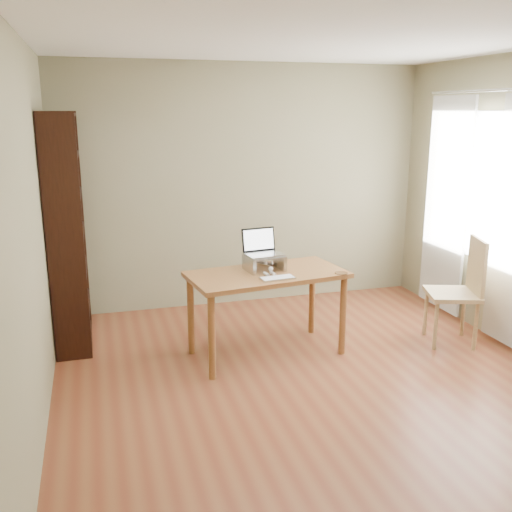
{
  "coord_description": "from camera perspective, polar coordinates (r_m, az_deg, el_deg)",
  "views": [
    {
      "loc": [
        -1.59,
        -3.72,
        2.1
      ],
      "look_at": [
        -0.3,
        0.77,
        0.91
      ],
      "focal_mm": 40.0,
      "sensor_mm": 36.0,
      "label": 1
    }
  ],
  "objects": [
    {
      "name": "coaster",
      "position": [
        4.94,
        8.51,
        -1.69
      ],
      "size": [
        0.11,
        0.11,
        0.01
      ],
      "primitive_type": "cylinder",
      "color": "brown",
      "rests_on": "desk"
    },
    {
      "name": "bookshelf",
      "position": [
        5.38,
        -18.34,
        2.33
      ],
      "size": [
        0.3,
        0.9,
        2.1
      ],
      "color": "black",
      "rests_on": "ground"
    },
    {
      "name": "keyboard",
      "position": [
        4.71,
        2.16,
        -2.23
      ],
      "size": [
        0.3,
        0.15,
        0.02
      ],
      "rotation": [
        0.0,
        0.0,
        0.09
      ],
      "color": "silver",
      "rests_on": "desk"
    },
    {
      "name": "laptop",
      "position": [
        4.99,
        0.66,
        0.83
      ],
      "size": [
        0.34,
        0.3,
        0.22
      ],
      "rotation": [
        0.0,
        0.0,
        0.14
      ],
      "color": "silver",
      "rests_on": "laptop_stand"
    },
    {
      "name": "chair",
      "position": [
        5.56,
        19.74,
        -2.88
      ],
      "size": [
        0.56,
        0.55,
        0.99
      ],
      "rotation": [
        0.0,
        0.0,
        -0.32
      ],
      "color": "tan",
      "rests_on": "ground"
    },
    {
      "name": "laptop_stand",
      "position": [
        4.96,
        0.84,
        -0.49
      ],
      "size": [
        0.32,
        0.25,
        0.13
      ],
      "rotation": [
        0.0,
        0.0,
        0.14
      ],
      "color": "silver",
      "rests_on": "desk"
    },
    {
      "name": "room",
      "position": [
        4.15,
        7.27,
        3.09
      ],
      "size": [
        4.04,
        4.54,
        2.64
      ],
      "color": "brown",
      "rests_on": "ground"
    },
    {
      "name": "cat",
      "position": [
        4.99,
        0.51,
        -0.71
      ],
      "size": [
        0.23,
        0.47,
        0.13
      ],
      "rotation": [
        0.0,
        0.0,
        0.12
      ],
      "color": "#443C36",
      "rests_on": "desk"
    },
    {
      "name": "curtains",
      "position": [
        5.8,
        21.52,
        4.09
      ],
      "size": [
        0.03,
        1.9,
        2.25
      ],
      "color": "white",
      "rests_on": "ground"
    },
    {
      "name": "desk",
      "position": [
        4.94,
        1.1,
        -2.81
      ],
      "size": [
        1.42,
        0.85,
        0.75
      ],
      "rotation": [
        0.0,
        0.0,
        0.14
      ],
      "color": "brown",
      "rests_on": "ground"
    }
  ]
}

